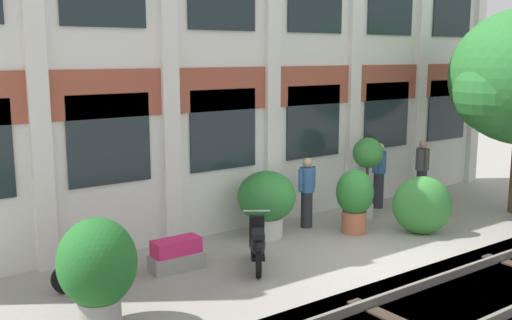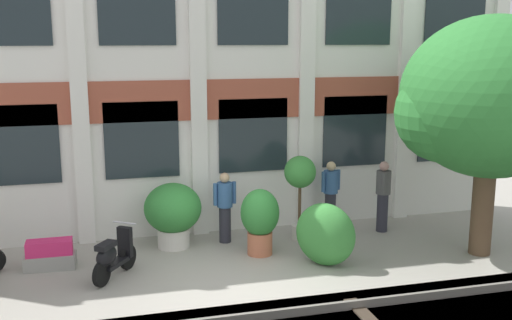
{
  "view_description": "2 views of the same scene",
  "coord_description": "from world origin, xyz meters",
  "px_view_note": "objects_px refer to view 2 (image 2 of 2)",
  "views": [
    {
      "loc": [
        -8.15,
        -7.5,
        3.82
      ],
      "look_at": [
        -1.05,
        2.17,
        1.69
      ],
      "focal_mm": 42.0,
      "sensor_mm": 36.0,
      "label": 1
    },
    {
      "loc": [
        -2.16,
        -10.2,
        4.45
      ],
      "look_at": [
        1.0,
        1.75,
        1.93
      ],
      "focal_mm": 42.0,
      "sensor_mm": 36.0,
      "label": 2
    }
  ],
  "objects_px": {
    "resident_near_plants": "(225,205)",
    "topiary_hedge": "(325,234)",
    "potted_plant_fluted_column": "(173,211)",
    "potted_plant_square_trough": "(50,255)",
    "resident_watching_tracks": "(383,194)",
    "potted_plant_low_pan": "(300,178)",
    "resident_by_doorway": "(331,193)",
    "broadleaf_tree": "(491,102)",
    "scooter_near_curb": "(113,256)",
    "potted_plant_glazed_jar": "(260,218)"
  },
  "relations": [
    {
      "from": "potted_plant_fluted_column",
      "to": "resident_near_plants",
      "type": "height_order",
      "value": "resident_near_plants"
    },
    {
      "from": "topiary_hedge",
      "to": "potted_plant_low_pan",
      "type": "bearing_deg",
      "value": 89.54
    },
    {
      "from": "resident_by_doorway",
      "to": "potted_plant_fluted_column",
      "type": "bearing_deg",
      "value": -102.53
    },
    {
      "from": "potted_plant_low_pan",
      "to": "resident_near_plants",
      "type": "distance_m",
      "value": 1.77
    },
    {
      "from": "broadleaf_tree",
      "to": "potted_plant_fluted_column",
      "type": "distance_m",
      "value": 6.94
    },
    {
      "from": "scooter_near_curb",
      "to": "potted_plant_square_trough",
      "type": "bearing_deg",
      "value": 89.01
    },
    {
      "from": "resident_by_doorway",
      "to": "resident_near_plants",
      "type": "bearing_deg",
      "value": -101.47
    },
    {
      "from": "potted_plant_fluted_column",
      "to": "broadleaf_tree",
      "type": "bearing_deg",
      "value": -18.39
    },
    {
      "from": "resident_by_doorway",
      "to": "resident_watching_tracks",
      "type": "xyz_separation_m",
      "value": [
        1.14,
        -0.42,
        0.02
      ]
    },
    {
      "from": "potted_plant_glazed_jar",
      "to": "resident_watching_tracks",
      "type": "bearing_deg",
      "value": 13.09
    },
    {
      "from": "scooter_near_curb",
      "to": "resident_watching_tracks",
      "type": "distance_m",
      "value": 6.34
    },
    {
      "from": "scooter_near_curb",
      "to": "resident_by_doorway",
      "type": "xyz_separation_m",
      "value": [
        5.05,
        1.72,
        0.45
      ]
    },
    {
      "from": "potted_plant_low_pan",
      "to": "potted_plant_square_trough",
      "type": "bearing_deg",
      "value": -175.48
    },
    {
      "from": "potted_plant_fluted_column",
      "to": "resident_by_doorway",
      "type": "xyz_separation_m",
      "value": [
        3.73,
        0.26,
        0.08
      ]
    },
    {
      "from": "resident_watching_tracks",
      "to": "resident_near_plants",
      "type": "height_order",
      "value": "resident_watching_tracks"
    },
    {
      "from": "potted_plant_fluted_column",
      "to": "potted_plant_low_pan",
      "type": "bearing_deg",
      "value": -4.25
    },
    {
      "from": "resident_by_doorway",
      "to": "scooter_near_curb",
      "type": "bearing_deg",
      "value": -87.59
    },
    {
      "from": "potted_plant_fluted_column",
      "to": "topiary_hedge",
      "type": "bearing_deg",
      "value": -33.23
    },
    {
      "from": "broadleaf_tree",
      "to": "scooter_near_curb",
      "type": "height_order",
      "value": "broadleaf_tree"
    },
    {
      "from": "potted_plant_fluted_column",
      "to": "potted_plant_square_trough",
      "type": "bearing_deg",
      "value": -165.93
    },
    {
      "from": "potted_plant_square_trough",
      "to": "broadleaf_tree",
      "type": "bearing_deg",
      "value": -9.32
    },
    {
      "from": "potted_plant_square_trough",
      "to": "potted_plant_glazed_jar",
      "type": "distance_m",
      "value": 4.24
    },
    {
      "from": "broadleaf_tree",
      "to": "potted_plant_glazed_jar",
      "type": "relative_size",
      "value": 3.52
    },
    {
      "from": "potted_plant_glazed_jar",
      "to": "resident_near_plants",
      "type": "bearing_deg",
      "value": 120.38
    },
    {
      "from": "potted_plant_fluted_column",
      "to": "potted_plant_low_pan",
      "type": "relative_size",
      "value": 0.74
    },
    {
      "from": "broadleaf_tree",
      "to": "scooter_near_curb",
      "type": "distance_m",
      "value": 8.01
    },
    {
      "from": "resident_near_plants",
      "to": "potted_plant_square_trough",
      "type": "bearing_deg",
      "value": -87.83
    },
    {
      "from": "broadleaf_tree",
      "to": "scooter_near_curb",
      "type": "relative_size",
      "value": 4.14
    },
    {
      "from": "potted_plant_low_pan",
      "to": "resident_by_doorway",
      "type": "bearing_deg",
      "value": 26.71
    },
    {
      "from": "resident_watching_tracks",
      "to": "potted_plant_low_pan",
      "type": "bearing_deg",
      "value": -154.53
    },
    {
      "from": "topiary_hedge",
      "to": "resident_watching_tracks",
      "type": "bearing_deg",
      "value": 38.71
    },
    {
      "from": "potted_plant_low_pan",
      "to": "potted_plant_glazed_jar",
      "type": "distance_m",
      "value": 1.45
    },
    {
      "from": "potted_plant_square_trough",
      "to": "resident_watching_tracks",
      "type": "distance_m",
      "value": 7.41
    },
    {
      "from": "potted_plant_square_trough",
      "to": "scooter_near_curb",
      "type": "height_order",
      "value": "scooter_near_curb"
    },
    {
      "from": "potted_plant_square_trough",
      "to": "potted_plant_low_pan",
      "type": "relative_size",
      "value": 0.52
    },
    {
      "from": "potted_plant_fluted_column",
      "to": "resident_near_plants",
      "type": "distance_m",
      "value": 1.15
    },
    {
      "from": "resident_near_plants",
      "to": "topiary_hedge",
      "type": "distance_m",
      "value": 2.49
    },
    {
      "from": "potted_plant_square_trough",
      "to": "potted_plant_low_pan",
      "type": "distance_m",
      "value": 5.45
    },
    {
      "from": "potted_plant_square_trough",
      "to": "resident_near_plants",
      "type": "bearing_deg",
      "value": 10.22
    },
    {
      "from": "broadleaf_tree",
      "to": "resident_near_plants",
      "type": "relative_size",
      "value": 3.13
    },
    {
      "from": "potted_plant_glazed_jar",
      "to": "resident_near_plants",
      "type": "distance_m",
      "value": 1.08
    },
    {
      "from": "potted_plant_fluted_column",
      "to": "scooter_near_curb",
      "type": "relative_size",
      "value": 1.19
    },
    {
      "from": "topiary_hedge",
      "to": "potted_plant_fluted_column",
      "type": "bearing_deg",
      "value": 146.77
    },
    {
      "from": "potted_plant_low_pan",
      "to": "resident_watching_tracks",
      "type": "bearing_deg",
      "value": 1.17
    },
    {
      "from": "resident_watching_tracks",
      "to": "topiary_hedge",
      "type": "xyz_separation_m",
      "value": [
        -2.07,
        -1.66,
        -0.26
      ]
    },
    {
      "from": "resident_watching_tracks",
      "to": "topiary_hedge",
      "type": "bearing_deg",
      "value": -116.99
    },
    {
      "from": "potted_plant_fluted_column",
      "to": "potted_plant_low_pan",
      "type": "xyz_separation_m",
      "value": [
        2.8,
        -0.21,
        0.61
      ]
    },
    {
      "from": "resident_by_doorway",
      "to": "potted_plant_square_trough",
      "type": "bearing_deg",
      "value": -98.39
    },
    {
      "from": "resident_by_doorway",
      "to": "topiary_hedge",
      "type": "height_order",
      "value": "resident_by_doorway"
    },
    {
      "from": "resident_by_doorway",
      "to": "resident_watching_tracks",
      "type": "relative_size",
      "value": 0.98
    }
  ]
}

